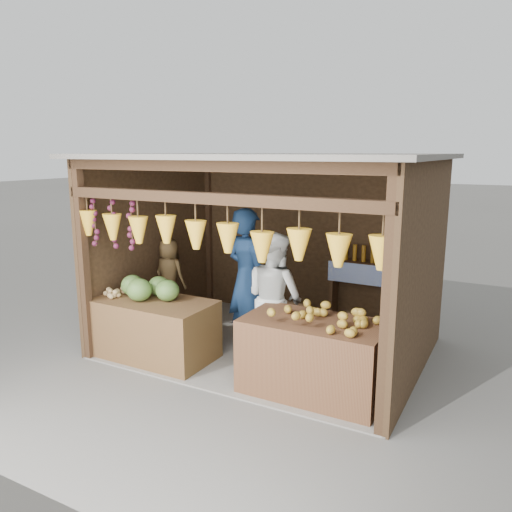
{
  "coord_description": "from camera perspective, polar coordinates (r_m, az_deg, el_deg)",
  "views": [
    {
      "loc": [
        2.95,
        -5.86,
        2.68
      ],
      "look_at": [
        -0.15,
        -0.1,
        1.31
      ],
      "focal_mm": 35.0,
      "sensor_mm": 36.0,
      "label": 1
    }
  ],
  "objects": [
    {
      "name": "melon_pile",
      "position": [
        6.72,
        -11.77,
        -3.42
      ],
      "size": [
        1.0,
        0.5,
        0.32
      ],
      "primitive_type": null,
      "color": "#205115",
      "rests_on": "counter_left"
    },
    {
      "name": "ground",
      "position": [
        7.09,
        1.51,
        -10.43
      ],
      "size": [
        80.0,
        80.0,
        0.0
      ],
      "primitive_type": "plane",
      "color": "#514F49",
      "rests_on": "ground"
    },
    {
      "name": "stall_structure",
      "position": [
        6.62,
        1.16,
        2.97
      ],
      "size": [
        4.3,
        3.3,
        2.66
      ],
      "color": "slate",
      "rests_on": "ground"
    },
    {
      "name": "tanfruit_pile",
      "position": [
        6.97,
        -15.74,
        -3.88
      ],
      "size": [
        0.34,
        0.4,
        0.13
      ],
      "primitive_type": null,
      "color": "#A7894D",
      "rests_on": "counter_left"
    },
    {
      "name": "man_standing",
      "position": [
        6.81,
        -1.01,
        -2.66
      ],
      "size": [
        0.84,
        0.7,
        1.96
      ],
      "primitive_type": "imported",
      "rotation": [
        0.0,
        0.0,
        2.76
      ],
      "color": "#122645",
      "rests_on": "ground"
    },
    {
      "name": "counter_right",
      "position": [
        5.71,
        6.56,
        -11.46
      ],
      "size": [
        1.57,
        0.85,
        0.86
      ],
      "primitive_type": "cube",
      "color": "#462817",
      "rests_on": "ground"
    },
    {
      "name": "vendor_seated",
      "position": [
        7.65,
        -9.86,
        -2.12
      ],
      "size": [
        0.55,
        0.37,
        1.09
      ],
      "primitive_type": "imported",
      "rotation": [
        0.0,
        0.0,
        3.1
      ],
      "color": "brown",
      "rests_on": "stool"
    },
    {
      "name": "counter_left",
      "position": [
        6.78,
        -11.62,
        -8.17
      ],
      "size": [
        1.6,
        0.85,
        0.79
      ],
      "primitive_type": "cube",
      "color": "#4B3519",
      "rests_on": "ground"
    },
    {
      "name": "stool",
      "position": [
        7.85,
        -9.68,
        -7.11
      ],
      "size": [
        0.34,
        0.34,
        0.32
      ],
      "primitive_type": "cube",
      "color": "black",
      "rests_on": "ground"
    },
    {
      "name": "woman_standing",
      "position": [
        6.41,
        2.15,
        -4.76
      ],
      "size": [
        1.02,
        0.92,
        1.71
      ],
      "primitive_type": "imported",
      "rotation": [
        0.0,
        0.0,
        2.74
      ],
      "color": "silver",
      "rests_on": "ground"
    },
    {
      "name": "back_shelf",
      "position": [
        7.61,
        13.06,
        -2.25
      ],
      "size": [
        1.25,
        0.32,
        1.32
      ],
      "color": "#382314",
      "rests_on": "ground"
    },
    {
      "name": "mango_pile",
      "position": [
        5.48,
        7.13,
        -6.44
      ],
      "size": [
        1.4,
        0.64,
        0.22
      ],
      "primitive_type": null,
      "color": "orange",
      "rests_on": "counter_right"
    }
  ]
}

